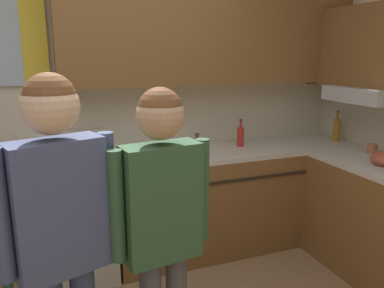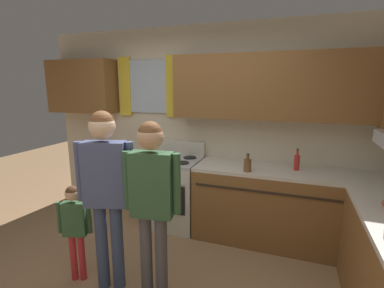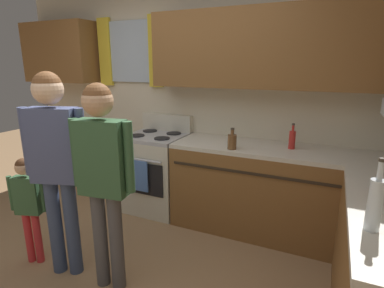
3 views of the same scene
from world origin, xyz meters
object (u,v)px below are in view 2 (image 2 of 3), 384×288
(stove_oven, at_px, (175,191))
(bottle_sauce_red, at_px, (297,162))
(adult_in_plaid, at_px, (152,191))
(bottle_squat_brown, at_px, (247,165))
(small_child, at_px, (75,222))
(adult_holding_child, at_px, (106,181))

(stove_oven, height_order, bottle_sauce_red, bottle_sauce_red)
(stove_oven, xyz_separation_m, adult_in_plaid, (0.37, -1.32, 0.52))
(bottle_squat_brown, relative_size, small_child, 0.22)
(bottle_squat_brown, height_order, adult_in_plaid, adult_in_plaid)
(stove_oven, relative_size, bottle_sauce_red, 4.48)
(stove_oven, height_order, adult_holding_child, adult_holding_child)
(bottle_sauce_red, height_order, adult_in_plaid, adult_in_plaid)
(bottle_sauce_red, xyz_separation_m, bottle_squat_brown, (-0.51, -0.25, -0.02))
(stove_oven, distance_m, adult_in_plaid, 1.47)
(adult_holding_child, relative_size, small_child, 1.73)
(stove_oven, xyz_separation_m, adult_holding_child, (-0.07, -1.34, 0.56))
(stove_oven, height_order, small_child, stove_oven)
(bottle_sauce_red, bearing_deg, adult_holding_child, -138.62)
(small_child, bearing_deg, adult_holding_child, 3.88)
(stove_oven, xyz_separation_m, small_child, (-0.43, -1.36, 0.13))
(bottle_squat_brown, bearing_deg, stove_oven, 167.43)
(bottle_sauce_red, relative_size, adult_holding_child, 0.15)
(bottle_sauce_red, bearing_deg, small_child, -143.90)
(bottle_squat_brown, distance_m, adult_in_plaid, 1.26)
(bottle_squat_brown, bearing_deg, small_child, -140.78)
(bottle_squat_brown, xyz_separation_m, adult_in_plaid, (-0.61, -1.10, 0.01))
(stove_oven, relative_size, adult_holding_child, 0.67)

